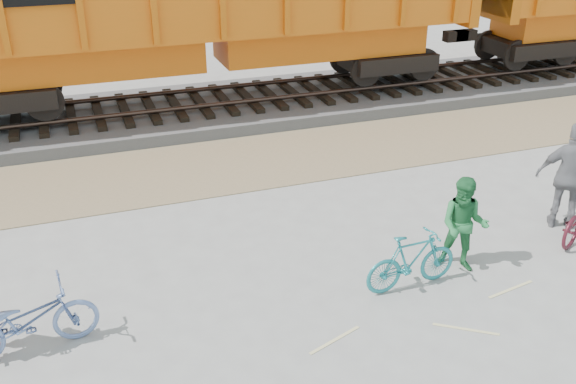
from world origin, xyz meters
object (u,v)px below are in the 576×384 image
Objects in this scene: person_man at (464,225)px; bicycle_teal at (412,261)px; person_woman at (571,177)px; bicycle_blue at (27,321)px.

bicycle_teal is at bearing -130.15° from person_man.
bicycle_teal is at bearing 50.23° from person_woman.
bicycle_blue is 6.44m from person_man.
bicycle_blue is at bearing 40.45° from person_woman.
bicycle_blue reaches higher than bicycle_teal.
person_man is (1.00, 0.20, 0.32)m from bicycle_teal.
person_woman reaches higher than person_man.
person_man is 2.59m from person_woman.
person_man reaches higher than bicycle_blue.
bicycle_teal is 0.98× the size of person_man.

